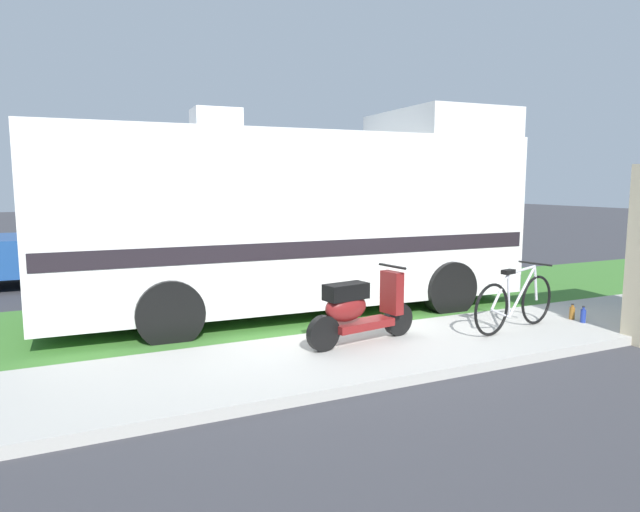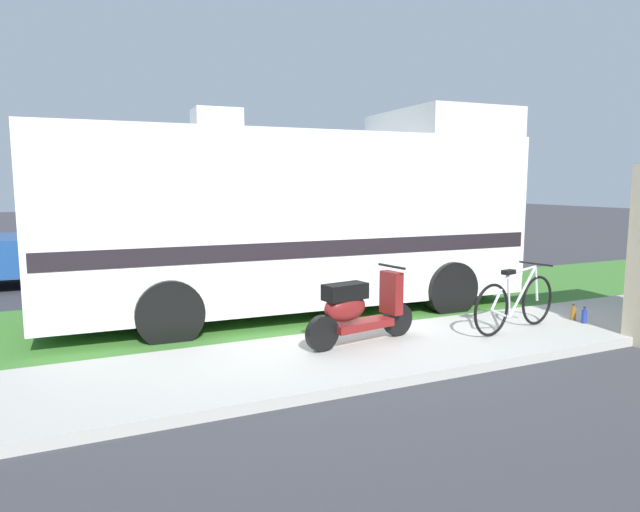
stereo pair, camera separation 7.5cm
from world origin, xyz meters
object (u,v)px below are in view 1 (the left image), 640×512
bicycle (515,302)px  bottle_green (583,316)px  bottle_spare (572,313)px  motorhome_rv (294,216)px  scooter (359,309)px

bicycle → bottle_green: 1.25m
bicycle → bottle_spare: bearing=3.8°
motorhome_rv → scooter: (-0.12, -2.41, -1.04)m
scooter → bottle_green: size_ratio=6.81×
motorhome_rv → bottle_spare: size_ratio=32.46×
bicycle → bottle_green: size_ratio=7.09×
motorhome_rv → bottle_spare: (3.41, -2.65, -1.40)m
motorhome_rv → bottle_spare: bearing=-37.9°
scooter → bottle_spare: (3.53, -0.25, -0.36)m
motorhome_rv → bicycle: 3.67m
motorhome_rv → scooter: bearing=-92.8°
scooter → bottle_green: scooter is taller
bottle_spare → motorhome_rv: bearing=142.1°
bicycle → bottle_green: bearing=-6.0°
motorhome_rv → bottle_spare: motorhome_rv is taller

